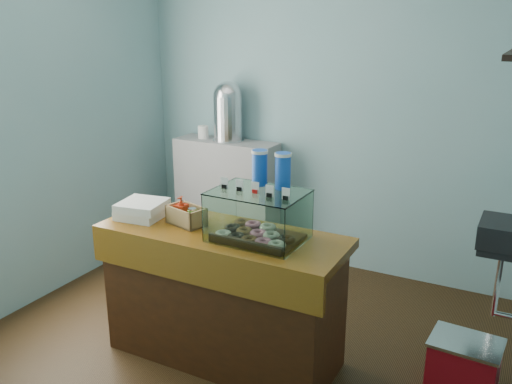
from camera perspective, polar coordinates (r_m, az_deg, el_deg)
The scene contains 9 objects.
ground at distance 4.02m, azimuth -1.48°, elevation -15.03°, with size 3.50×3.50×0.00m, color black.
room_shell at distance 3.42m, azimuth -1.25°, elevation 9.84°, with size 3.54×3.04×2.82m.
counter at distance 3.60m, azimuth -3.54°, elevation -10.76°, with size 1.60×0.60×0.90m.
back_shelf at distance 5.24m, azimuth -3.09°, elevation -0.49°, with size 1.00×0.32×1.10m, color gray.
display_case at distance 3.26m, azimuth 0.44°, elevation -2.03°, with size 0.56×0.41×0.52m.
condiment_crate at distance 3.55m, azimuth -7.42°, elevation -2.38°, with size 0.28×0.21×0.18m.
pastry_boxes at distance 3.72m, azimuth -11.88°, elevation -1.79°, with size 0.33×0.33×0.11m.
coffee_urn at distance 5.05m, azimuth -2.96°, elevation 8.62°, with size 0.30×0.30×0.55m.
red_cooler at distance 3.64m, azimuth 20.98°, elevation -16.81°, with size 0.42×0.33×0.36m.
Camera 1 is at (1.67, -2.96, 2.15)m, focal length 38.00 mm.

